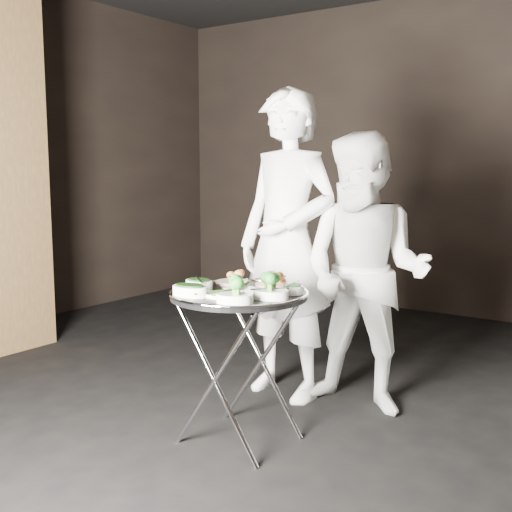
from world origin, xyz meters
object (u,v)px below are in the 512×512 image
Objects in this scene: tray_stand at (239,360)px; waiter_left at (287,245)px; waiter_right at (365,274)px; serving_tray at (239,294)px.

waiter_left is (-0.17, 0.73, 0.51)m from tray_stand.
waiter_right reaches higher than tray_stand.
waiter_right is at bearing 66.99° from serving_tray.
tray_stand is 0.34m from serving_tray.
serving_tray is 0.44× the size of waiter_right.
tray_stand is 0.90m from waiter_left.
waiter_left reaches higher than serving_tray.
tray_stand is at bearing -70.39° from waiter_left.
waiter_left is 1.17× the size of waiter_right.
tray_stand is at bearing 90.00° from serving_tray.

